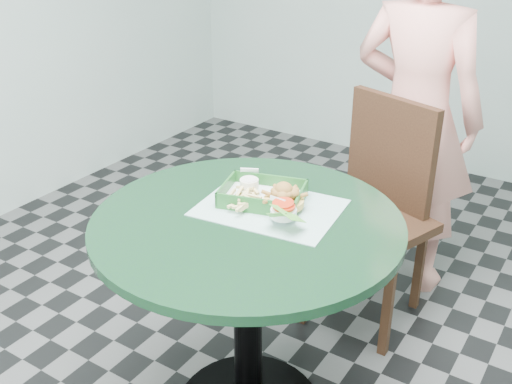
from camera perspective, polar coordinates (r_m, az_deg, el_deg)
The scene contains 9 objects.
cafe_table at distance 1.90m, azimuth -0.81°, elevation -7.56°, with size 0.95×0.95×0.75m.
dining_chair at distance 2.51m, azimuth 11.49°, elevation -0.50°, with size 0.43×0.43×0.93m.
diner_person at distance 2.67m, azimuth 15.05°, elevation 7.94°, with size 0.62×0.40×1.69m, color #F2988B.
placemat at distance 1.87m, azimuth 1.30°, elevation -2.03°, with size 0.43×0.32×0.00m, color #91BAB4.
food_basket at distance 1.90m, azimuth 0.64°, elevation -1.01°, with size 0.25×0.18×0.05m.
crab_sandwich at distance 1.83m, azimuth 2.13°, elevation -1.06°, with size 0.13×0.13×0.07m.
fries_pile at distance 1.88m, azimuth -1.32°, elevation -0.69°, with size 0.10×0.11×0.04m, color #D7BF77, non-canonical shape.
sauce_ramekin at distance 1.93m, azimuth -0.36°, elevation 0.43°, with size 0.06×0.06×0.03m.
garnish_cup at distance 1.76m, azimuth 1.48°, elevation -2.58°, with size 0.12×0.11×0.05m.
Camera 1 is at (0.88, -1.32, 1.63)m, focal length 42.00 mm.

